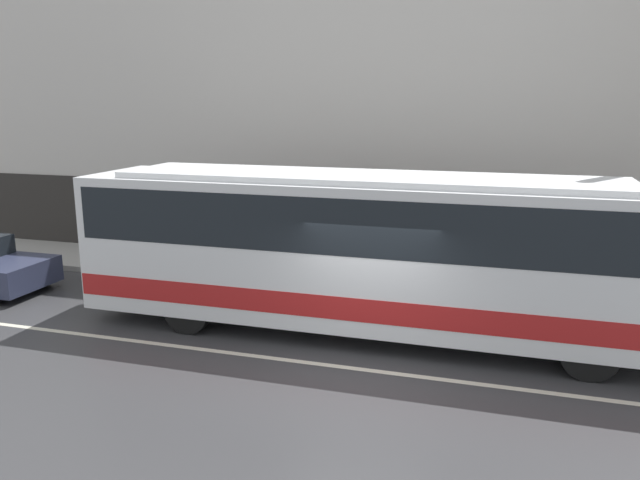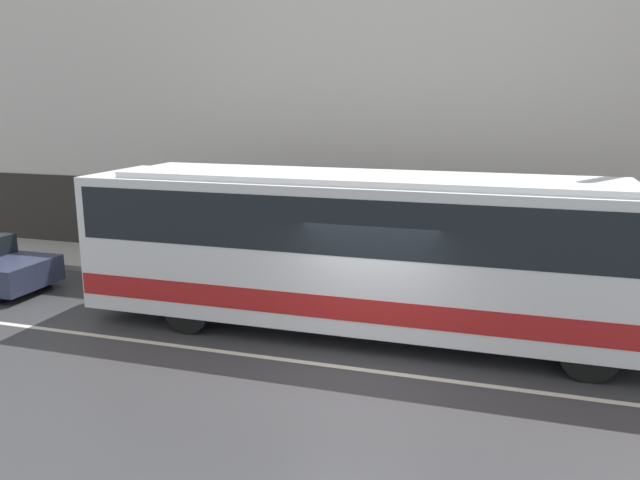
# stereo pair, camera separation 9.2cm
# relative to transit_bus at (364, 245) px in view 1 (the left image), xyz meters

# --- Properties ---
(ground_plane) EXTENTS (60.00, 60.00, 0.00)m
(ground_plane) POSITION_rel_transit_bus_xyz_m (0.40, -1.83, -1.84)
(ground_plane) COLOR #38383A
(sidewalk) EXTENTS (60.00, 2.54, 0.15)m
(sidewalk) POSITION_rel_transit_bus_xyz_m (0.40, 3.43, -1.77)
(sidewalk) COLOR #A09E99
(sidewalk) RESTS_ON ground_plane
(building_facade) EXTENTS (60.00, 0.35, 9.36)m
(building_facade) POSITION_rel_transit_bus_xyz_m (0.40, 4.85, 2.67)
(building_facade) COLOR silver
(building_facade) RESTS_ON ground_plane
(lane_stripe) EXTENTS (54.00, 0.14, 0.01)m
(lane_stripe) POSITION_rel_transit_bus_xyz_m (0.40, -1.83, -1.84)
(lane_stripe) COLOR beige
(lane_stripe) RESTS_ON ground_plane
(transit_bus) EXTENTS (11.67, 2.53, 3.27)m
(transit_bus) POSITION_rel_transit_bus_xyz_m (0.00, 0.00, 0.00)
(transit_bus) COLOR white
(transit_bus) RESTS_ON ground_plane
(pedestrian_waiting) EXTENTS (0.36, 0.36, 1.59)m
(pedestrian_waiting) POSITION_rel_transit_bus_xyz_m (-1.38, 3.02, -0.96)
(pedestrian_waiting) COLOR maroon
(pedestrian_waiting) RESTS_ON sidewalk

